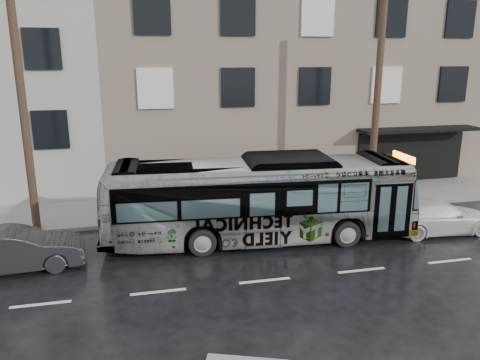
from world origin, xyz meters
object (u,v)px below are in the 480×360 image
Objects in this scene: utility_pole_front at (377,104)px; dark_sedan at (15,250)px; utility_pole_rear at (23,112)px; bus at (259,199)px; white_sedan at (437,216)px; sign_post at (393,177)px.

dark_sedan is at bearing -166.52° from utility_pole_front.
utility_pole_rear is 0.80× the size of bus.
utility_pole_rear is 9.10m from bus.
utility_pole_rear is at bearing 80.52° from white_sedan.
white_sedan is at bearing -95.52° from dark_sedan.
bus is (-5.83, -2.55, -3.08)m from utility_pole_front.
sign_post is at bearing 2.82° from white_sedan.
white_sedan is (1.10, -3.31, -4.01)m from utility_pole_front.
utility_pole_rear reaches higher than dark_sedan.
utility_pole_rear is 15.97m from white_sedan.
utility_pole_rear is at bearing 180.00° from sign_post.
sign_post is (1.10, 0.00, -3.30)m from utility_pole_front.
bus is at bearing -17.33° from utility_pole_rear.
utility_pole_front and utility_pole_rear have the same top height.
utility_pole_front is at bearing -82.20° from dark_sedan.
bus reaches higher than dark_sedan.
white_sedan is (6.92, -0.77, -0.93)m from bus.
white_sedan is (-0.00, -3.31, -0.71)m from sign_post.
sign_post is at bearing 0.00° from utility_pole_front.
sign_post is 7.39m from bus.
utility_pole_rear is (-14.00, 0.00, 0.00)m from utility_pole_front.
utility_pole_front reaches higher than white_sedan.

